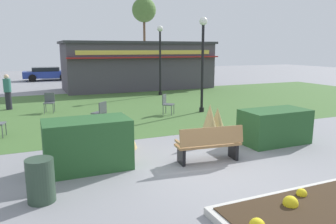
% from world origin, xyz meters
% --- Properties ---
extents(ground_plane, '(80.00, 80.00, 0.00)m').
position_xyz_m(ground_plane, '(0.00, 0.00, 0.00)').
color(ground_plane, gray).
extents(lawn_patch, '(36.00, 12.00, 0.01)m').
position_xyz_m(lawn_patch, '(0.00, 9.16, 0.00)').
color(lawn_patch, '#446B33').
rests_on(lawn_patch, ground_plane).
extents(park_bench, '(1.75, 0.71, 0.95)m').
position_xyz_m(park_bench, '(0.32, 0.43, 0.48)').
color(park_bench, '#9E7547').
rests_on(park_bench, ground_plane).
extents(hedge_left, '(2.01, 1.10, 1.22)m').
position_xyz_m(hedge_left, '(-2.61, 1.20, 0.61)').
color(hedge_left, '#28562B').
rests_on(hedge_left, ground_plane).
extents(hedge_right, '(2.05, 1.10, 1.05)m').
position_xyz_m(hedge_right, '(3.04, 1.13, 0.52)').
color(hedge_right, '#28562B').
rests_on(hedge_right, ground_plane).
extents(ornamental_grass_behind_left, '(0.75, 0.75, 1.07)m').
position_xyz_m(ornamental_grass_behind_left, '(-1.37, 2.41, 0.53)').
color(ornamental_grass_behind_left, tan).
rests_on(ornamental_grass_behind_left, ground_plane).
extents(ornamental_grass_behind_right, '(0.56, 0.56, 0.94)m').
position_xyz_m(ornamental_grass_behind_right, '(-1.65, 1.50, 0.47)').
color(ornamental_grass_behind_right, tan).
rests_on(ornamental_grass_behind_right, ground_plane).
extents(ornamental_grass_behind_center, '(0.69, 0.69, 1.03)m').
position_xyz_m(ornamental_grass_behind_center, '(1.68, 2.23, 0.51)').
color(ornamental_grass_behind_center, tan).
rests_on(ornamental_grass_behind_center, ground_plane).
extents(ornamental_grass_behind_far, '(0.70, 0.70, 1.22)m').
position_xyz_m(ornamental_grass_behind_far, '(1.20, 1.91, 0.61)').
color(ornamental_grass_behind_far, tan).
rests_on(ornamental_grass_behind_far, ground_plane).
extents(lamppost_mid, '(0.36, 0.36, 4.23)m').
position_xyz_m(lamppost_mid, '(3.44, 6.42, 2.66)').
color(lamppost_mid, black).
rests_on(lamppost_mid, ground_plane).
extents(lamppost_far, '(0.36, 0.36, 4.23)m').
position_xyz_m(lamppost_far, '(3.73, 12.25, 2.66)').
color(lamppost_far, black).
rests_on(lamppost_far, ground_plane).
extents(trash_bin, '(0.52, 0.52, 0.85)m').
position_xyz_m(trash_bin, '(-3.73, -0.22, 0.42)').
color(trash_bin, '#2D4233').
rests_on(trash_bin, ground_plane).
extents(food_kiosk, '(10.70, 4.64, 3.35)m').
position_xyz_m(food_kiosk, '(3.60, 16.21, 1.69)').
color(food_kiosk, '#47424C').
rests_on(food_kiosk, ground_plane).
extents(cafe_chair_west, '(0.53, 0.53, 0.89)m').
position_xyz_m(cafe_chair_west, '(-3.00, 9.06, 0.53)').
color(cafe_chair_west, '#4C5156').
rests_on(cafe_chair_west, ground_plane).
extents(cafe_chair_east, '(0.62, 0.62, 0.89)m').
position_xyz_m(cafe_chair_east, '(-1.37, 5.67, 0.53)').
color(cafe_chair_east, '#4C5156').
rests_on(cafe_chair_east, ground_plane).
extents(cafe_chair_center, '(0.62, 0.62, 0.89)m').
position_xyz_m(cafe_chair_center, '(1.72, 6.50, 0.53)').
color(cafe_chair_center, '#4C5156').
rests_on(cafe_chair_center, ground_plane).
extents(person_strolling, '(0.34, 0.34, 1.69)m').
position_xyz_m(person_strolling, '(-4.75, 10.56, 0.86)').
color(person_strolling, '#23232D').
rests_on(person_strolling, ground_plane).
extents(parked_car_west_slot, '(4.26, 2.17, 1.20)m').
position_xyz_m(parked_car_west_slot, '(-2.20, 25.16, 0.64)').
color(parked_car_west_slot, navy).
rests_on(parked_car_west_slot, ground_plane).
extents(parked_car_center_slot, '(4.35, 2.35, 1.20)m').
position_xyz_m(parked_car_center_slot, '(2.66, 25.17, 0.64)').
color(parked_car_center_slot, silver).
rests_on(parked_car_center_slot, ground_plane).
extents(tree_right_bg, '(2.80, 2.80, 8.67)m').
position_xyz_m(tree_right_bg, '(9.17, 30.75, 7.18)').
color(tree_right_bg, brown).
rests_on(tree_right_bg, ground_plane).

